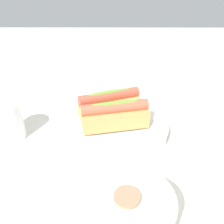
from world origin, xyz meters
name	(u,v)px	position (x,y,z in m)	size (l,w,h in m)	color
ground_plane	(119,128)	(0.00, 0.00, 0.00)	(2.40, 2.40, 0.00)	silver
serving_bowl	(112,125)	(0.02, 0.02, 0.02)	(0.27, 0.27, 0.04)	white
hotdog_front	(109,104)	(0.02, -0.01, 0.06)	(0.16, 0.10, 0.06)	tan
hotdog_back	(115,115)	(0.01, 0.04, 0.06)	(0.16, 0.08, 0.06)	tan
water_glass	(8,123)	(0.26, 0.04, 0.04)	(0.07, 0.07, 0.09)	white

